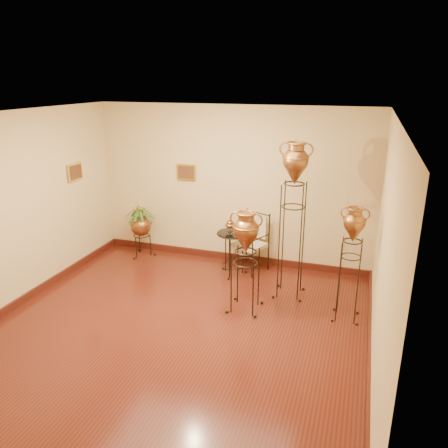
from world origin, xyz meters
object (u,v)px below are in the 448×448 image
(amphora_mid, at_px, (350,264))
(side_table, at_px, (233,253))
(planter_urn, at_px, (141,223))
(amphora_tall, at_px, (292,220))
(armchair, at_px, (249,243))

(amphora_mid, relative_size, side_table, 1.72)
(side_table, bearing_deg, planter_urn, 171.96)
(planter_urn, bearing_deg, amphora_mid, -16.85)
(amphora_tall, height_order, armchair, amphora_tall)
(armchair, bearing_deg, planter_urn, -155.95)
(amphora_tall, height_order, amphora_mid, amphora_tall)
(armchair, bearing_deg, side_table, -106.31)
(amphora_mid, distance_m, side_table, 2.18)
(armchair, relative_size, side_table, 1.06)
(amphora_tall, height_order, planter_urn, amphora_tall)
(armchair, bearing_deg, amphora_tall, -16.02)
(planter_urn, distance_m, side_table, 1.91)
(amphora_tall, bearing_deg, amphora_mid, -27.30)
(amphora_mid, xyz_separation_m, planter_urn, (-3.81, 1.15, -0.18))
(amphora_tall, relative_size, amphora_mid, 1.46)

